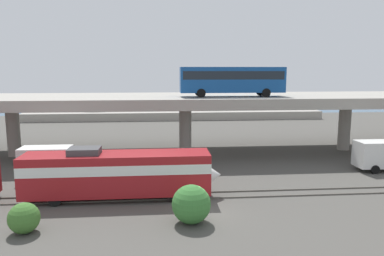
{
  "coord_description": "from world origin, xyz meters",
  "views": [
    {
      "loc": [
        -3.06,
        -24.45,
        10.15
      ],
      "look_at": [
        1.05,
        22.47,
        2.68
      ],
      "focal_mm": 34.35,
      "sensor_mm": 36.0,
      "label": 1
    }
  ],
  "objects_px": {
    "parked_car_2": "(216,106)",
    "parked_car_4": "(177,106)",
    "parked_car_1": "(155,106)",
    "parked_car_3": "(96,106)",
    "transit_bus_on_overpass": "(232,79)",
    "service_truck_west": "(56,162)",
    "parked_car_5": "(95,108)",
    "train_locomotive": "(127,172)",
    "parked_car_0": "(282,106)",
    "parked_car_7": "(65,106)",
    "parked_car_6": "(256,105)"
  },
  "relations": [
    {
      "from": "parked_car_5",
      "to": "parked_car_6",
      "type": "relative_size",
      "value": 0.95
    },
    {
      "from": "parked_car_2",
      "to": "parked_car_7",
      "type": "distance_m",
      "value": 32.54
    },
    {
      "from": "service_truck_west",
      "to": "parked_car_2",
      "type": "bearing_deg",
      "value": 63.26
    },
    {
      "from": "train_locomotive",
      "to": "parked_car_4",
      "type": "distance_m",
      "value": 52.16
    },
    {
      "from": "parked_car_0",
      "to": "parked_car_5",
      "type": "distance_m",
      "value": 40.14
    },
    {
      "from": "parked_car_7",
      "to": "parked_car_3",
      "type": "bearing_deg",
      "value": -5.31
    },
    {
      "from": "parked_car_2",
      "to": "parked_car_4",
      "type": "xyz_separation_m",
      "value": [
        -8.21,
        2.72,
        0.0
      ]
    },
    {
      "from": "parked_car_4",
      "to": "parked_car_7",
      "type": "distance_m",
      "value": 24.13
    },
    {
      "from": "parked_car_7",
      "to": "service_truck_west",
      "type": "bearing_deg",
      "value": -77.18
    },
    {
      "from": "parked_car_0",
      "to": "parked_car_4",
      "type": "distance_m",
      "value": 23.14
    },
    {
      "from": "parked_car_0",
      "to": "train_locomotive",
      "type": "bearing_deg",
      "value": -120.56
    },
    {
      "from": "train_locomotive",
      "to": "parked_car_3",
      "type": "relative_size",
      "value": 3.61
    },
    {
      "from": "parked_car_2",
      "to": "parked_car_5",
      "type": "distance_m",
      "value": 25.27
    },
    {
      "from": "transit_bus_on_overpass",
      "to": "parked_car_7",
      "type": "relative_size",
      "value": 2.61
    },
    {
      "from": "parked_car_1",
      "to": "parked_car_7",
      "type": "relative_size",
      "value": 0.95
    },
    {
      "from": "train_locomotive",
      "to": "parked_car_3",
      "type": "bearing_deg",
      "value": 102.11
    },
    {
      "from": "parked_car_4",
      "to": "parked_car_5",
      "type": "bearing_deg",
      "value": -169.08
    },
    {
      "from": "service_truck_west",
      "to": "parked_car_4",
      "type": "distance_m",
      "value": 47.69
    },
    {
      "from": "transit_bus_on_overpass",
      "to": "service_truck_west",
      "type": "xyz_separation_m",
      "value": [
        -18.15,
        -7.68,
        -7.5
      ]
    },
    {
      "from": "parked_car_3",
      "to": "parked_car_7",
      "type": "distance_m",
      "value": 6.57
    },
    {
      "from": "parked_car_5",
      "to": "parked_car_7",
      "type": "height_order",
      "value": "same"
    },
    {
      "from": "parked_car_0",
      "to": "parked_car_6",
      "type": "relative_size",
      "value": 0.98
    },
    {
      "from": "parked_car_4",
      "to": "parked_car_7",
      "type": "bearing_deg",
      "value": 177.59
    },
    {
      "from": "parked_car_7",
      "to": "transit_bus_on_overpass",
      "type": "bearing_deg",
      "value": -53.62
    },
    {
      "from": "train_locomotive",
      "to": "parked_car_0",
      "type": "distance_m",
      "value": 57.88
    },
    {
      "from": "transit_bus_on_overpass",
      "to": "parked_car_0",
      "type": "height_order",
      "value": "transit_bus_on_overpass"
    },
    {
      "from": "parked_car_1",
      "to": "parked_car_4",
      "type": "xyz_separation_m",
      "value": [
        4.69,
        -0.48,
        0.0
      ]
    },
    {
      "from": "service_truck_west",
      "to": "parked_car_1",
      "type": "xyz_separation_m",
      "value": [
        8.78,
        46.22,
        0.77
      ]
    },
    {
      "from": "service_truck_west",
      "to": "parked_car_2",
      "type": "distance_m",
      "value": 48.18
    },
    {
      "from": "train_locomotive",
      "to": "parked_car_4",
      "type": "xyz_separation_m",
      "value": [
        6.37,
        51.77,
        0.21
      ]
    },
    {
      "from": "parked_car_1",
      "to": "parked_car_5",
      "type": "xyz_separation_m",
      "value": [
        -12.36,
        -3.77,
        -0.0
      ]
    },
    {
      "from": "parked_car_5",
      "to": "parked_car_7",
      "type": "relative_size",
      "value": 0.88
    },
    {
      "from": "parked_car_4",
      "to": "parked_car_6",
      "type": "relative_size",
      "value": 1.06
    },
    {
      "from": "parked_car_0",
      "to": "parked_car_6",
      "type": "xyz_separation_m",
      "value": [
        -5.56,
        1.47,
        -0.0
      ]
    },
    {
      "from": "train_locomotive",
      "to": "transit_bus_on_overpass",
      "type": "height_order",
      "value": "transit_bus_on_overpass"
    },
    {
      "from": "train_locomotive",
      "to": "parked_car_3",
      "type": "height_order",
      "value": "train_locomotive"
    },
    {
      "from": "parked_car_3",
      "to": "parked_car_6",
      "type": "xyz_separation_m",
      "value": [
        35.07,
        -0.86,
        -0.0
      ]
    },
    {
      "from": "train_locomotive",
      "to": "parked_car_4",
      "type": "relative_size",
      "value": 3.48
    },
    {
      "from": "parked_car_6",
      "to": "parked_car_3",
      "type": "bearing_deg",
      "value": -1.41
    },
    {
      "from": "train_locomotive",
      "to": "parked_car_2",
      "type": "relative_size",
      "value": 3.76
    },
    {
      "from": "parked_car_6",
      "to": "service_truck_west",
      "type": "bearing_deg",
      "value": 55.63
    },
    {
      "from": "train_locomotive",
      "to": "parked_car_0",
      "type": "bearing_deg",
      "value": 59.44
    },
    {
      "from": "train_locomotive",
      "to": "parked_car_6",
      "type": "bearing_deg",
      "value": 65.05
    },
    {
      "from": "train_locomotive",
      "to": "service_truck_west",
      "type": "relative_size",
      "value": 2.28
    },
    {
      "from": "parked_car_2",
      "to": "parked_car_4",
      "type": "height_order",
      "value": "same"
    },
    {
      "from": "parked_car_1",
      "to": "parked_car_3",
      "type": "xyz_separation_m",
      "value": [
        -12.88,
        -0.07,
        -0.0
      ]
    },
    {
      "from": "parked_car_0",
      "to": "parked_car_5",
      "type": "height_order",
      "value": "same"
    },
    {
      "from": "parked_car_4",
      "to": "parked_car_5",
      "type": "relative_size",
      "value": 1.11
    },
    {
      "from": "transit_bus_on_overpass",
      "to": "parked_car_1",
      "type": "xyz_separation_m",
      "value": [
        -9.37,
        38.55,
        -6.73
      ]
    },
    {
      "from": "train_locomotive",
      "to": "service_truck_west",
      "type": "height_order",
      "value": "train_locomotive"
    }
  ]
}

